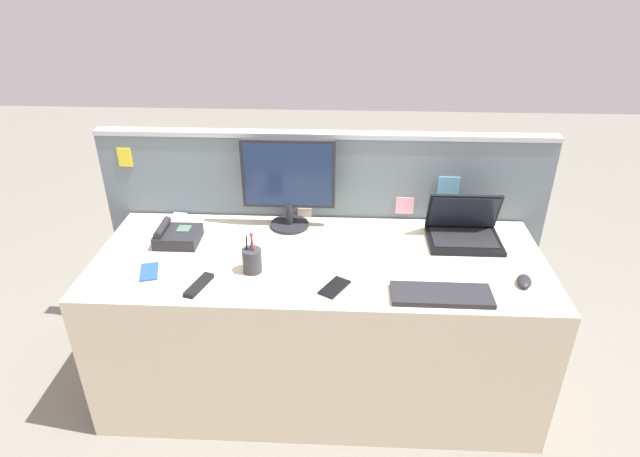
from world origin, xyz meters
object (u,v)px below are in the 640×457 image
(keyboard_main, at_px, (441,295))
(desktop_monitor, at_px, (288,180))
(laptop, at_px, (464,229))
(cell_phone_black_slab, at_px, (335,287))
(computer_mouse_right_hand, at_px, (524,281))
(pen_cup, at_px, (252,260))
(cell_phone_blue_case, at_px, (149,272))
(cell_phone_silver_slab, at_px, (176,219))
(desk_phone, at_px, (177,236))
(tv_remote, at_px, (199,285))

(keyboard_main, bearing_deg, desktop_monitor, 139.41)
(laptop, height_order, cell_phone_black_slab, laptop)
(computer_mouse_right_hand, distance_m, pen_cup, 1.14)
(keyboard_main, bearing_deg, cell_phone_blue_case, 174.83)
(computer_mouse_right_hand, relative_size, cell_phone_silver_slab, 0.74)
(desk_phone, xyz_separation_m, tv_remote, (0.19, -0.36, -0.02))
(desk_phone, distance_m, cell_phone_silver_slab, 0.24)
(desk_phone, height_order, pen_cup, pen_cup)
(pen_cup, relative_size, tv_remote, 1.13)
(laptop, xyz_separation_m, cell_phone_black_slab, (-0.60, -0.44, -0.05))
(pen_cup, distance_m, cell_phone_silver_slab, 0.66)
(computer_mouse_right_hand, bearing_deg, cell_phone_black_slab, -159.24)
(cell_phone_black_slab, height_order, cell_phone_blue_case, same)
(pen_cup, height_order, cell_phone_blue_case, pen_cup)
(desk_phone, distance_m, computer_mouse_right_hand, 1.56)
(laptop, distance_m, tv_remote, 1.25)
(laptop, relative_size, tv_remote, 1.99)
(laptop, distance_m, computer_mouse_right_hand, 0.42)
(cell_phone_silver_slab, xyz_separation_m, cell_phone_black_slab, (0.83, -0.57, 0.00))
(desk_phone, bearing_deg, laptop, 4.13)
(laptop, relative_size, pen_cup, 1.77)
(tv_remote, bearing_deg, cell_phone_blue_case, 175.78)
(desktop_monitor, xyz_separation_m, laptop, (0.84, -0.10, -0.19))
(tv_remote, bearing_deg, pen_cup, 50.59)
(desktop_monitor, xyz_separation_m, desk_phone, (-0.51, -0.19, -0.21))
(cell_phone_black_slab, bearing_deg, desk_phone, -173.62)
(laptop, distance_m, pen_cup, 1.01)
(cell_phone_black_slab, bearing_deg, computer_mouse_right_hand, 35.78)
(laptop, height_order, cell_phone_silver_slab, laptop)
(cell_phone_silver_slab, bearing_deg, tv_remote, -58.55)
(cell_phone_black_slab, relative_size, cell_phone_blue_case, 1.07)
(pen_cup, relative_size, cell_phone_silver_slab, 1.42)
(laptop, bearing_deg, tv_remote, -158.35)
(pen_cup, height_order, cell_phone_silver_slab, pen_cup)
(laptop, relative_size, keyboard_main, 0.84)
(keyboard_main, relative_size, computer_mouse_right_hand, 4.03)
(laptop, distance_m, cell_phone_blue_case, 1.45)
(computer_mouse_right_hand, bearing_deg, tv_remote, -160.45)
(laptop, relative_size, cell_phone_black_slab, 2.32)
(desktop_monitor, distance_m, laptop, 0.87)
(pen_cup, relative_size, cell_phone_black_slab, 1.31)
(cell_phone_black_slab, relative_size, tv_remote, 0.86)
(desktop_monitor, height_order, desk_phone, desktop_monitor)
(laptop, distance_m, keyboard_main, 0.51)
(desk_phone, xyz_separation_m, cell_phone_blue_case, (-0.05, -0.27, -0.03))
(desktop_monitor, bearing_deg, pen_cup, -105.55)
(desk_phone, xyz_separation_m, cell_phone_silver_slab, (-0.08, 0.23, -0.03))
(keyboard_main, relative_size, tv_remote, 2.37)
(computer_mouse_right_hand, height_order, cell_phone_black_slab, computer_mouse_right_hand)
(desktop_monitor, relative_size, cell_phone_blue_case, 3.31)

